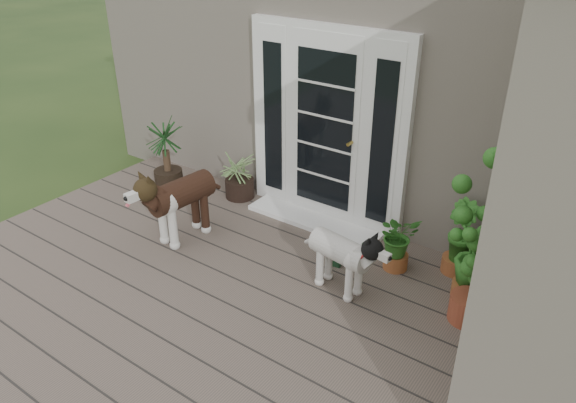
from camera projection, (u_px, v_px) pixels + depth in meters
The scene contains 14 objects.
deck at pixel (206, 331), 4.69m from camera, with size 6.20×4.60×0.12m, color #6B5B4C.
house_main at pixel (425, 59), 7.04m from camera, with size 7.40×4.00×3.10m, color #665E54.
door_unit at pixel (326, 128), 5.84m from camera, with size 1.90×0.14×2.15m, color white.
door_step at pixel (314, 220), 6.19m from camera, with size 1.60×0.40×0.05m, color white.
brindle_dog at pixel (183, 205), 5.73m from camera, with size 0.40×0.94×0.79m, color #361E13, non-canonical shape.
white_dog at pixel (340, 260), 4.96m from camera, with size 0.33×0.77×0.64m, color white, non-canonical shape.
spider_plant at pixel (239, 173), 6.61m from camera, with size 0.59×0.59×0.63m, color #7A955C, non-canonical shape.
yucca at pixel (166, 153), 6.74m from camera, with size 0.67×0.67×0.97m, color black, non-canonical shape.
herb_a at pixel (397, 246), 5.29m from camera, with size 0.39×0.39×0.50m, color #1C6421.
herb_b at pixel (458, 248), 5.23m from camera, with size 0.36×0.36×0.54m, color #27641C.
herb_c at pixel (472, 269), 4.86m from camera, with size 0.39×0.39×0.61m, color #1E5518.
sapling at pixel (483, 234), 4.32m from camera, with size 0.51×0.51×1.72m, color #164D16, non-canonical shape.
clog_left at pixel (340, 256), 5.51m from camera, with size 0.14×0.31×0.09m, color #16381F, non-canonical shape.
clog_right at pixel (362, 251), 5.58m from camera, with size 0.15×0.31×0.09m, color black, non-canonical shape.
Camera 1 is at (2.66, -2.14, 3.25)m, focal length 34.11 mm.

